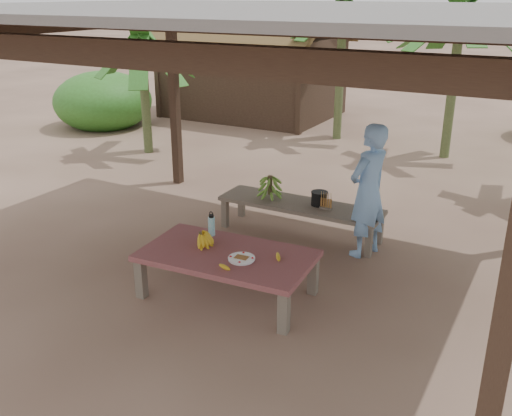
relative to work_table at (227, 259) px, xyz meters
The scene contains 17 objects.
ground 0.75m from the work_table, 90.03° to the left, with size 80.00×80.00×0.00m, color brown.
pavilion 2.42m from the work_table, 91.34° to the left, with size 6.60×5.60×2.95m.
work_table is the anchor object (origin of this frame).
bench 1.87m from the work_table, 90.63° to the left, with size 2.21×0.63×0.45m.
ripe_banana_bunch 0.39m from the work_table, behind, with size 0.28×0.24×0.17m, color yellow, non-canonical shape.
plate 0.25m from the work_table, 18.72° to the right, with size 0.28×0.28×0.04m.
loose_banana_front 0.38m from the work_table, 61.91° to the right, with size 0.04×0.14×0.04m, color yellow.
loose_banana_side 0.56m from the work_table, 14.75° to the left, with size 0.04×0.16×0.04m, color yellow.
water_flask 0.54m from the work_table, 141.47° to the left, with size 0.08×0.08×0.29m.
green_banana_stalk 1.93m from the work_table, 104.22° to the left, with size 0.29×0.29×0.33m, color #598C2D, non-canonical shape.
cooking_pot 1.95m from the work_table, 83.41° to the left, with size 0.21×0.21×0.18m, color black.
skewer_rack 1.87m from the work_table, 78.77° to the left, with size 0.18×0.08×0.24m, color #A57F47, non-canonical shape.
woman 2.00m from the work_table, 61.53° to the left, with size 0.60×0.40×1.66m, color #74A2DB.
hut 9.74m from the work_table, 117.60° to the left, with size 4.40×3.43×2.85m.
banana_plant_n 7.16m from the work_table, 82.86° to the left, with size 1.80×1.80×3.04m.
banana_plant_nw 7.69m from the work_table, 102.44° to the left, with size 1.80×1.80×3.14m.
banana_plant_w 6.40m from the work_table, 136.95° to the left, with size 1.80×1.80×2.53m.
Camera 1 is at (2.91, -5.21, 3.07)m, focal length 40.00 mm.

